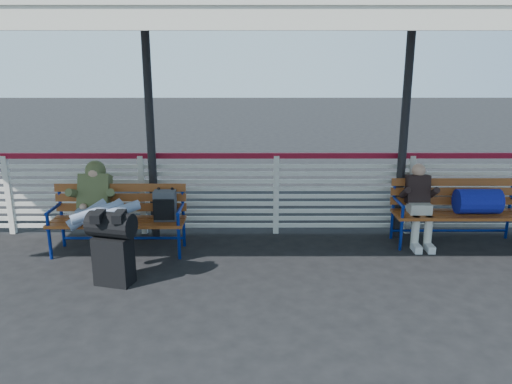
{
  "coord_description": "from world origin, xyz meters",
  "views": [
    {
      "loc": [
        -0.32,
        -5.3,
        2.56
      ],
      "look_at": [
        -0.3,
        1.0,
        0.89
      ],
      "focal_mm": 35.0,
      "sensor_mm": 36.0,
      "label": 1
    }
  ],
  "objects_px": {
    "luggage_stack": "(113,245)",
    "companion_person": "(419,204)",
    "bench_right": "(467,203)",
    "traveler_man": "(99,208)",
    "bench_left": "(130,211)"
  },
  "relations": [
    {
      "from": "luggage_stack",
      "to": "companion_person",
      "type": "xyz_separation_m",
      "value": [
        3.97,
        1.31,
        0.12
      ]
    },
    {
      "from": "luggage_stack",
      "to": "bench_right",
      "type": "distance_m",
      "value": 4.83
    },
    {
      "from": "traveler_man",
      "to": "companion_person",
      "type": "height_order",
      "value": "traveler_man"
    },
    {
      "from": "companion_person",
      "to": "bench_left",
      "type": "bearing_deg",
      "value": -176.14
    },
    {
      "from": "traveler_man",
      "to": "luggage_stack",
      "type": "bearing_deg",
      "value": -63.3
    },
    {
      "from": "luggage_stack",
      "to": "companion_person",
      "type": "height_order",
      "value": "companion_person"
    },
    {
      "from": "luggage_stack",
      "to": "traveler_man",
      "type": "distance_m",
      "value": 0.81
    },
    {
      "from": "traveler_man",
      "to": "bench_right",
      "type": "bearing_deg",
      "value": 7.16
    },
    {
      "from": "luggage_stack",
      "to": "traveler_man",
      "type": "xyz_separation_m",
      "value": [
        -0.35,
        0.69,
        0.25
      ]
    },
    {
      "from": "luggage_stack",
      "to": "bench_left",
      "type": "xyz_separation_m",
      "value": [
        -0.04,
        1.04,
        0.1
      ]
    },
    {
      "from": "companion_person",
      "to": "bench_right",
      "type": "bearing_deg",
      "value": 0.41
    },
    {
      "from": "traveler_man",
      "to": "bench_left",
      "type": "bearing_deg",
      "value": 49.35
    },
    {
      "from": "luggage_stack",
      "to": "companion_person",
      "type": "relative_size",
      "value": 0.77
    },
    {
      "from": "bench_left",
      "to": "bench_right",
      "type": "xyz_separation_m",
      "value": [
        4.69,
        0.28,
        0.02
      ]
    },
    {
      "from": "bench_left",
      "to": "bench_right",
      "type": "distance_m",
      "value": 4.7
    }
  ]
}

